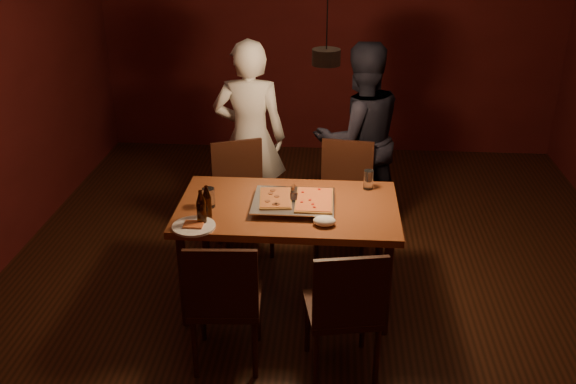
# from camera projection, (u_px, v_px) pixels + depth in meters

# --- Properties ---
(room_shell) EXTENTS (6.00, 6.00, 6.00)m
(room_shell) POSITION_uv_depth(u_px,v_px,m) (325.00, 111.00, 4.17)
(room_shell) COLOR #36190E
(room_shell) RESTS_ON ground
(dining_table) EXTENTS (1.50, 0.90, 0.75)m
(dining_table) POSITION_uv_depth(u_px,v_px,m) (288.00, 215.00, 4.41)
(dining_table) COLOR brown
(dining_table) RESTS_ON floor
(chair_far_left) EXTENTS (0.55, 0.55, 0.49)m
(chair_far_left) POSITION_uv_depth(u_px,v_px,m) (241.00, 187.00, 5.17)
(chair_far_left) COLOR #38190F
(chair_far_left) RESTS_ON floor
(chair_far_right) EXTENTS (0.47, 0.47, 0.49)m
(chair_far_right) POSITION_uv_depth(u_px,v_px,m) (345.00, 187.00, 5.17)
(chair_far_right) COLOR #38190F
(chair_far_right) RESTS_ON floor
(chair_near_left) EXTENTS (0.45, 0.45, 0.49)m
(chair_near_left) POSITION_uv_depth(u_px,v_px,m) (224.00, 294.00, 3.78)
(chair_near_left) COLOR #38190F
(chair_near_left) RESTS_ON floor
(chair_near_right) EXTENTS (0.49, 0.49, 0.49)m
(chair_near_right) POSITION_uv_depth(u_px,v_px,m) (345.00, 303.00, 3.70)
(chair_near_right) COLOR #38190F
(chair_near_right) RESTS_ON floor
(pizza_tray) EXTENTS (0.59, 0.50, 0.05)m
(pizza_tray) POSITION_uv_depth(u_px,v_px,m) (294.00, 203.00, 4.35)
(pizza_tray) COLOR silver
(pizza_tray) RESTS_ON dining_table
(pizza_meat) EXTENTS (0.24, 0.36, 0.02)m
(pizza_meat) POSITION_uv_depth(u_px,v_px,m) (276.00, 198.00, 4.35)
(pizza_meat) COLOR maroon
(pizza_meat) RESTS_ON pizza_tray
(pizza_cheese) EXTENTS (0.25, 0.40, 0.02)m
(pizza_cheese) POSITION_uv_depth(u_px,v_px,m) (314.00, 200.00, 4.32)
(pizza_cheese) COLOR gold
(pizza_cheese) RESTS_ON pizza_tray
(spatula) EXTENTS (0.09, 0.24, 0.04)m
(spatula) POSITION_uv_depth(u_px,v_px,m) (292.00, 196.00, 4.36)
(spatula) COLOR silver
(spatula) RESTS_ON pizza_tray
(beer_bottle_a) EXTENTS (0.06, 0.06, 0.24)m
(beer_bottle_a) POSITION_uv_depth(u_px,v_px,m) (201.00, 207.00, 4.08)
(beer_bottle_a) COLOR black
(beer_bottle_a) RESTS_ON dining_table
(beer_bottle_b) EXTENTS (0.06, 0.06, 0.23)m
(beer_bottle_b) POSITION_uv_depth(u_px,v_px,m) (207.00, 202.00, 4.17)
(beer_bottle_b) COLOR black
(beer_bottle_b) RESTS_ON dining_table
(water_glass_left) EXTENTS (0.09, 0.09, 0.13)m
(water_glass_left) POSITION_uv_depth(u_px,v_px,m) (209.00, 198.00, 4.33)
(water_glass_left) COLOR silver
(water_glass_left) RESTS_ON dining_table
(water_glass_right) EXTENTS (0.07, 0.07, 0.14)m
(water_glass_right) POSITION_uv_depth(u_px,v_px,m) (368.00, 180.00, 4.59)
(water_glass_right) COLOR silver
(water_glass_right) RESTS_ON dining_table
(plate_slice) EXTENTS (0.28, 0.28, 0.03)m
(plate_slice) POSITION_uv_depth(u_px,v_px,m) (194.00, 226.00, 4.08)
(plate_slice) COLOR white
(plate_slice) RESTS_ON dining_table
(napkin) EXTENTS (0.15, 0.11, 0.06)m
(napkin) POSITION_uv_depth(u_px,v_px,m) (324.00, 221.00, 4.10)
(napkin) COLOR white
(napkin) RESTS_ON dining_table
(diner_white) EXTENTS (0.61, 0.41, 1.66)m
(diner_white) POSITION_uv_depth(u_px,v_px,m) (250.00, 138.00, 5.37)
(diner_white) COLOR silver
(diner_white) RESTS_ON floor
(diner_dark) EXTENTS (0.96, 0.86, 1.63)m
(diner_dark) POSITION_uv_depth(u_px,v_px,m) (359.00, 139.00, 5.39)
(diner_dark) COLOR black
(diner_dark) RESTS_ON floor
(pendant_lamp) EXTENTS (0.18, 0.18, 1.10)m
(pendant_lamp) POSITION_uv_depth(u_px,v_px,m) (326.00, 55.00, 4.02)
(pendant_lamp) COLOR black
(pendant_lamp) RESTS_ON ceiling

